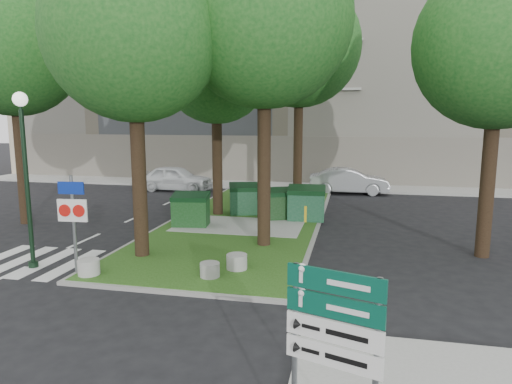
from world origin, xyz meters
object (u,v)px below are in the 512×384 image
(dumpster_a, at_px, (191,210))
(bollard_left, at_px, (89,267))
(tree_median_mid, at_px, (218,56))
(street_lamp, at_px, (25,159))
(car_white, at_px, (176,178))
(directional_sign, at_px, (334,336))
(car_silver, at_px, (349,181))
(bollard_right, at_px, (237,262))
(tree_street_left, at_px, (14,34))
(tree_street_right, at_px, (503,29))
(bollard_mid, at_px, (210,270))
(tree_median_far, at_px, (302,33))
(dumpster_c, at_px, (278,204))
(tree_median_near_right, at_px, (268,1))
(dumpster_b, at_px, (246,199))
(traffic_sign_pole, at_px, (73,212))
(dumpster_d, at_px, (306,203))
(litter_bin, at_px, (306,213))
(tree_median_near_left, at_px, (136,15))

(dumpster_a, height_order, bollard_left, dumpster_a)
(tree_median_mid, distance_m, street_lamp, 9.49)
(car_white, bearing_deg, directional_sign, -151.49)
(car_silver, bearing_deg, bollard_right, 165.18)
(tree_street_left, height_order, bollard_left, tree_street_left)
(tree_street_right, bearing_deg, tree_median_mid, 158.20)
(dumpster_a, bearing_deg, car_white, 107.70)
(bollard_right, height_order, car_white, car_white)
(bollard_mid, xyz_separation_m, car_silver, (3.45, 15.57, 0.44))
(directional_sign, height_order, car_white, directional_sign)
(tree_median_mid, relative_size, dumpster_a, 6.41)
(tree_median_mid, height_order, tree_street_left, tree_street_left)
(dumpster_a, distance_m, bollard_left, 6.16)
(tree_median_far, relative_size, dumpster_a, 7.65)
(directional_sign, relative_size, car_white, 0.55)
(bollard_left, bearing_deg, tree_median_mid, 82.10)
(dumpster_c, xyz_separation_m, car_silver, (2.83, 7.97, 0.01))
(tree_median_near_right, height_order, dumpster_b, tree_median_near_right)
(tree_median_near_right, relative_size, car_silver, 2.52)
(dumpster_c, bearing_deg, tree_median_far, 58.23)
(dumpster_b, relative_size, car_silver, 0.38)
(traffic_sign_pole, bearing_deg, tree_median_far, 62.29)
(directional_sign, bearing_deg, traffic_sign_pole, 160.47)
(tree_street_right, height_order, dumpster_d, tree_street_right)
(tree_street_right, relative_size, traffic_sign_pole, 3.55)
(tree_street_left, relative_size, litter_bin, 16.17)
(dumpster_c, height_order, dumpster_d, dumpster_d)
(tree_median_near_right, height_order, bollard_right, tree_median_near_right)
(bollard_mid, bearing_deg, car_silver, 77.51)
(dumpster_c, xyz_separation_m, bollard_right, (-0.06, -6.83, -0.41))
(tree_median_near_right, xyz_separation_m, tree_street_right, (7.00, 0.50, -1.00))
(dumpster_d, relative_size, bollard_left, 2.73)
(tree_median_near_left, xyz_separation_m, dumpster_b, (1.62, 6.80, -6.54))
(tree_median_near_left, xyz_separation_m, bollard_right, (3.16, -0.74, -6.99))
(dumpster_b, distance_m, bollard_right, 7.70)
(tree_median_mid, bearing_deg, traffic_sign_pole, -101.19)
(dumpster_a, relative_size, car_silver, 0.34)
(bollard_left, relative_size, car_white, 0.13)
(directional_sign, bearing_deg, car_white, 135.00)
(bollard_mid, bearing_deg, tree_median_mid, 104.73)
(bollard_mid, distance_m, car_white, 16.02)
(street_lamp, relative_size, car_white, 1.13)
(tree_street_left, xyz_separation_m, litter_bin, (11.43, 2.26, -7.19))
(street_lamp, bearing_deg, tree_median_mid, 67.38)
(bollard_right, bearing_deg, tree_median_far, 86.98)
(street_lamp, bearing_deg, tree_street_right, 16.84)
(tree_street_left, xyz_separation_m, bollard_right, (10.16, -4.24, -7.32))
(dumpster_c, bearing_deg, tree_street_left, 170.48)
(tree_median_near_left, xyz_separation_m, tree_median_far, (3.70, 9.50, 1.00))
(tree_median_near_right, distance_m, dumpster_b, 8.86)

